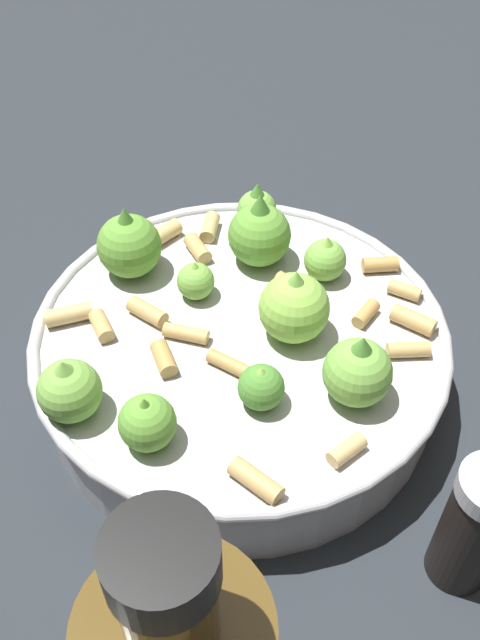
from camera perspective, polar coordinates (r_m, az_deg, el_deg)
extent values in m
plane|color=#23282D|center=(0.52, 0.00, -5.02)|extent=(2.40, 2.40, 0.00)
cylinder|color=#B7B7BC|center=(0.49, 0.00, -3.02)|extent=(0.28, 0.28, 0.05)
torus|color=#B7B7BC|center=(0.47, 0.00, -0.84)|extent=(0.29, 0.29, 0.01)
sphere|color=#75B247|center=(0.51, 7.26, 4.72)|extent=(0.03, 0.03, 0.03)
cone|color=#8CC64C|center=(0.50, 7.42, 6.06)|extent=(0.02, 0.02, 0.01)
sphere|color=#8CC64C|center=(0.46, 4.46, 0.99)|extent=(0.05, 0.05, 0.05)
cone|color=#75B247|center=(0.44, 4.62, 3.11)|extent=(0.02, 0.02, 0.02)
sphere|color=#4C8933|center=(0.42, 1.75, -5.54)|extent=(0.03, 0.03, 0.03)
cone|color=#8CC64C|center=(0.41, 1.79, -4.39)|extent=(0.01, 0.01, 0.01)
sphere|color=#609E38|center=(0.51, -9.08, 6.02)|extent=(0.05, 0.05, 0.05)
cone|color=#4C8933|center=(0.49, -9.40, 8.16)|extent=(0.02, 0.02, 0.02)
sphere|color=#609E38|center=(0.41, -7.62, -8.35)|extent=(0.03, 0.03, 0.03)
cone|color=#609E38|center=(0.39, -7.84, -6.96)|extent=(0.01, 0.01, 0.01)
sphere|color=#75B247|center=(0.43, 9.61, -4.28)|extent=(0.04, 0.04, 0.04)
cone|color=#4C8933|center=(0.41, 9.98, -2.31)|extent=(0.02, 0.02, 0.02)
sphere|color=#75B247|center=(0.43, -13.81, -5.68)|extent=(0.04, 0.04, 0.04)
cone|color=#75B247|center=(0.41, -14.27, -4.03)|extent=(0.02, 0.02, 0.01)
sphere|color=#75B247|center=(0.55, 1.39, 9.02)|extent=(0.03, 0.03, 0.03)
cone|color=#4C8933|center=(0.54, 1.42, 10.46)|extent=(0.02, 0.02, 0.02)
sphere|color=#609E38|center=(0.51, 1.61, 6.98)|extent=(0.05, 0.05, 0.05)
cone|color=#4C8933|center=(0.50, 1.66, 9.23)|extent=(0.02, 0.02, 0.02)
sphere|color=#75B247|center=(0.49, -3.59, 3.24)|extent=(0.03, 0.03, 0.03)
cone|color=#8CC64C|center=(0.48, -3.66, 4.37)|extent=(0.01, 0.01, 0.01)
cylinder|color=tan|center=(0.48, -11.30, -0.48)|extent=(0.02, 0.03, 0.01)
cylinder|color=tan|center=(0.45, -0.72, -3.73)|extent=(0.02, 0.03, 0.01)
cylinder|color=tan|center=(0.50, 4.26, 2.86)|extent=(0.01, 0.03, 0.01)
cylinder|color=tan|center=(0.45, -6.27, -3.16)|extent=(0.02, 0.03, 0.01)
cylinder|color=tan|center=(0.47, -4.46, -1.10)|extent=(0.02, 0.03, 0.01)
cylinder|color=tan|center=(0.47, 13.65, -2.39)|extent=(0.03, 0.03, 0.01)
cylinder|color=tan|center=(0.55, -2.49, 7.62)|extent=(0.03, 0.03, 0.01)
cylinder|color=tan|center=(0.53, -3.50, 5.87)|extent=(0.02, 0.03, 0.01)
cylinder|color=tan|center=(0.49, 14.03, -0.02)|extent=(0.02, 0.03, 0.01)
cylinder|color=tan|center=(0.54, -6.19, 7.11)|extent=(0.03, 0.01, 0.01)
cylinder|color=tan|center=(0.48, -7.62, 0.66)|extent=(0.02, 0.03, 0.01)
cylinder|color=tan|center=(0.40, 1.32, -13.04)|extent=(0.02, 0.03, 0.01)
cylinder|color=tan|center=(0.51, 13.35, 2.37)|extent=(0.02, 0.02, 0.01)
cylinder|color=tan|center=(0.52, 11.44, 4.48)|extent=(0.03, 0.02, 0.01)
cylinder|color=tan|center=(0.49, 10.30, 0.52)|extent=(0.02, 0.01, 0.01)
cylinder|color=tan|center=(0.41, 8.75, -10.50)|extent=(0.02, 0.01, 0.01)
cylinder|color=tan|center=(0.49, -13.86, 0.45)|extent=(0.03, 0.02, 0.01)
cylinder|color=black|center=(0.42, 18.11, -16.64)|extent=(0.04, 0.04, 0.08)
cylinder|color=#4C3814|center=(0.21, -5.90, -22.13)|extent=(0.03, 0.03, 0.04)
cylinder|color=black|center=(0.18, -6.53, -19.10)|extent=(0.03, 0.03, 0.02)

